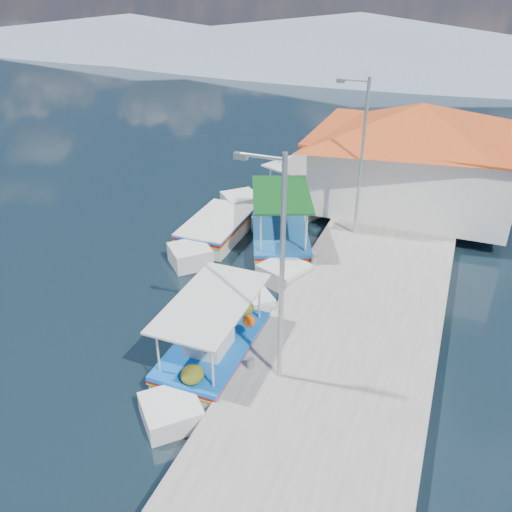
% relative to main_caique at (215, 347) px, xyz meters
% --- Properties ---
extents(ground, '(160.00, 160.00, 0.00)m').
position_rel_main_caique_xyz_m(ground, '(-2.50, -2.50, -0.43)').
color(ground, black).
rests_on(ground, ground).
extents(quay, '(5.00, 44.00, 0.50)m').
position_rel_main_caique_xyz_m(quay, '(3.40, 3.50, -0.18)').
color(quay, '#A6A29B').
rests_on(quay, ground).
extents(bollards, '(0.20, 17.20, 0.30)m').
position_rel_main_caique_xyz_m(bollards, '(1.30, 2.75, 0.22)').
color(bollards, '#A5A8AD').
rests_on(bollards, quay).
extents(main_caique, '(2.05, 6.85, 2.26)m').
position_rel_main_caique_xyz_m(main_caique, '(0.00, 0.00, 0.00)').
color(main_caique, silver).
rests_on(main_caique, ground).
extents(caique_green_canopy, '(3.81, 6.50, 2.63)m').
position_rel_main_caique_xyz_m(caique_green_canopy, '(-0.47, 7.10, -0.04)').
color(caique_green_canopy, silver).
rests_on(caique_green_canopy, ground).
extents(caique_blue_hull, '(2.08, 6.89, 1.23)m').
position_rel_main_caique_xyz_m(caique_blue_hull, '(-3.24, 7.14, -0.10)').
color(caique_blue_hull, silver).
rests_on(caique_blue_hull, ground).
extents(caique_far, '(4.09, 6.63, 2.56)m').
position_rel_main_caique_xyz_m(caique_far, '(-0.63, 11.31, 0.04)').
color(caique_far, silver).
rests_on(caique_far, ground).
extents(harbor_building, '(10.49, 10.49, 4.40)m').
position_rel_main_caique_xyz_m(harbor_building, '(3.70, 12.50, 2.34)').
color(harbor_building, white).
rests_on(harbor_building, quay).
extents(lamp_post_near, '(1.21, 0.14, 6.00)m').
position_rel_main_caique_xyz_m(lamp_post_near, '(2.01, -0.50, 3.42)').
color(lamp_post_near, '#A5A8AD').
rests_on(lamp_post_near, quay).
extents(lamp_post_far, '(1.21, 0.14, 6.00)m').
position_rel_main_caique_xyz_m(lamp_post_far, '(2.01, 8.50, 3.42)').
color(lamp_post_far, '#A5A8AD').
rests_on(lamp_post_far, quay).
extents(mountain_ridge, '(171.40, 96.00, 5.50)m').
position_rel_main_caique_xyz_m(mountain_ridge, '(4.05, 53.50, 1.61)').
color(mountain_ridge, slate).
rests_on(mountain_ridge, ground).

